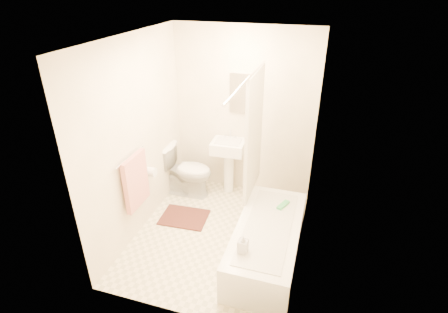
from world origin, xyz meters
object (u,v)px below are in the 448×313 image
(soap_bottle, at_px, (243,244))
(bathtub, at_px, (267,242))
(toilet, at_px, (186,171))
(sink, at_px, (228,165))
(bath_mat, at_px, (184,217))

(soap_bottle, bearing_deg, bathtub, 70.02)
(toilet, distance_m, bathtub, 1.73)
(bathtub, bearing_deg, sink, 123.93)
(toilet, bearing_deg, sink, -69.46)
(sink, bearing_deg, soap_bottle, -71.74)
(bath_mat, bearing_deg, soap_bottle, -40.36)
(toilet, distance_m, sink, 0.63)
(sink, height_order, soap_bottle, sink)
(sink, bearing_deg, toilet, -161.55)
(toilet, relative_size, soap_bottle, 3.63)
(toilet, distance_m, soap_bottle, 1.93)
(toilet, bearing_deg, bath_mat, -162.14)
(bathtub, relative_size, soap_bottle, 7.45)
(sink, height_order, bath_mat, sink)
(bathtub, xyz_separation_m, soap_bottle, (-0.17, -0.48, 0.33))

